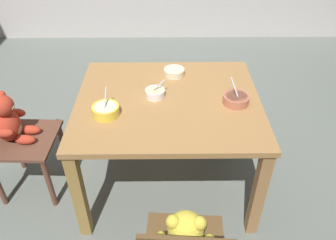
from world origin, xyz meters
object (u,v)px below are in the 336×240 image
object	(u,v)px
teddy_chair_near_left	(11,129)
porridge_bowl_terracotta_near_right	(236,99)
porridge_bowl_cream_far_center	(174,72)
porridge_bowl_white_center	(155,93)
porridge_bowl_yellow_near_left	(106,110)
dining_table	(168,113)

from	to	relation	value
teddy_chair_near_left	porridge_bowl_terracotta_near_right	distance (m)	1.42
porridge_bowl_cream_far_center	porridge_bowl_white_center	distance (m)	0.29
porridge_bowl_white_center	porridge_bowl_yellow_near_left	xyz separation A→B (m)	(-0.28, -0.18, 0.00)
porridge_bowl_cream_far_center	porridge_bowl_yellow_near_left	distance (m)	0.60
porridge_bowl_terracotta_near_right	porridge_bowl_yellow_near_left	bearing A→B (deg)	-171.67
dining_table	porridge_bowl_white_center	xyz separation A→B (m)	(-0.08, 0.03, 0.13)
dining_table	porridge_bowl_terracotta_near_right	world-z (taller)	porridge_bowl_terracotta_near_right
porridge_bowl_cream_far_center	porridge_bowl_white_center	world-z (taller)	porridge_bowl_white_center
dining_table	teddy_chair_near_left	size ratio (longest dim) A/B	1.31
dining_table	porridge_bowl_white_center	size ratio (longest dim) A/B	8.92
porridge_bowl_white_center	porridge_bowl_terracotta_near_right	bearing A→B (deg)	-8.54
dining_table	porridge_bowl_terracotta_near_right	bearing A→B (deg)	-5.51
porridge_bowl_white_center	teddy_chair_near_left	bearing A→B (deg)	-175.15
dining_table	porridge_bowl_yellow_near_left	world-z (taller)	porridge_bowl_yellow_near_left
porridge_bowl_terracotta_near_right	porridge_bowl_white_center	xyz separation A→B (m)	(-0.49, 0.07, -0.00)
teddy_chair_near_left	porridge_bowl_white_center	world-z (taller)	teddy_chair_near_left
porridge_bowl_cream_far_center	porridge_bowl_white_center	bearing A→B (deg)	-115.03
porridge_bowl_white_center	dining_table	bearing A→B (deg)	-22.93
teddy_chair_near_left	porridge_bowl_terracotta_near_right	world-z (taller)	teddy_chair_near_left
porridge_bowl_white_center	porridge_bowl_yellow_near_left	bearing A→B (deg)	-146.29
porridge_bowl_terracotta_near_right	dining_table	bearing A→B (deg)	174.49
porridge_bowl_terracotta_near_right	porridge_bowl_cream_far_center	world-z (taller)	porridge_bowl_terracotta_near_right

